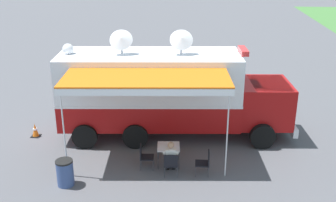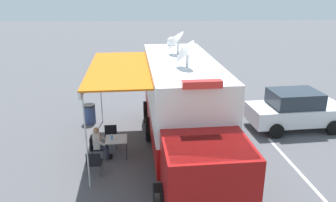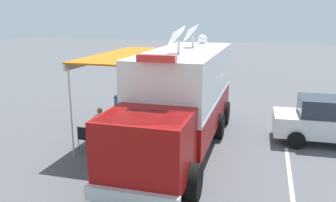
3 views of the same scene
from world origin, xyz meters
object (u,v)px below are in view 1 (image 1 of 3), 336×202
command_truck (168,91)px  water_bottle (171,146)px  folding_chair_beside_table (144,155)px  seated_responder (171,156)px  traffic_cone (35,130)px  car_behind_truck (135,76)px  folding_chair_at_table (171,163)px  folding_chair_spare_by_truck (205,161)px  folding_table (169,148)px  trash_bin (65,173)px

command_truck → water_bottle: bearing=5.8°
folding_chair_beside_table → seated_responder: seated_responder is taller
traffic_cone → car_behind_truck: 6.76m
folding_chair_at_table → traffic_cone: bearing=-114.9°
folding_chair_spare_by_truck → car_behind_truck: size_ratio=0.20×
car_behind_truck → folding_chair_spare_by_truck: bearing=23.7°
command_truck → folding_chair_at_table: command_truck is taller
folding_chair_spare_by_truck → car_behind_truck: 9.15m
command_truck → folding_chair_beside_table: 3.24m
folding_table → folding_chair_spare_by_truck: 1.46m
folding_chair_beside_table → seated_responder: (0.29, 0.97, 0.14)m
folding_chair_at_table → traffic_cone: folding_chair_at_table is taller
seated_responder → car_behind_truck: size_ratio=0.29×
water_bottle → seated_responder: (0.47, 0.04, -0.18)m
trash_bin → command_truck: bearing=142.7°
folding_table → folding_chair_spare_by_truck: folding_chair_spare_by_truck is taller
folding_chair_beside_table → trash_bin: 2.79m
water_bottle → folding_chair_beside_table: (0.17, -0.93, -0.32)m
folding_chair_at_table → folding_chair_beside_table: same height
water_bottle → traffic_cone: size_ratio=0.39×
folding_chair_at_table → seated_responder: size_ratio=0.70×
water_bottle → folding_chair_at_table: (0.65, 0.05, -0.32)m
water_bottle → folding_chair_spare_by_truck: bearing=69.1°
command_truck → folding_table: bearing=4.3°
traffic_cone → seated_responder: bearing=66.6°
command_truck → folding_table: command_truck is taller
folding_table → seated_responder: bearing=11.2°
trash_bin → traffic_cone: trash_bin is taller
command_truck → car_behind_truck: (-5.24, -2.18, -1.07)m
folding_chair_at_table → car_behind_truck: size_ratio=0.20×
command_truck → folding_chair_beside_table: bearing=-13.1°
folding_chair_at_table → seated_responder: 0.23m
folding_chair_beside_table → folding_chair_at_table: bearing=63.8°
car_behind_truck → water_bottle: bearing=17.2°
folding_chair_spare_by_truck → trash_bin: size_ratio=0.96×
water_bottle → folding_chair_spare_by_truck: (0.47, 1.23, -0.32)m
folding_chair_beside_table → seated_responder: size_ratio=0.70×
folding_chair_spare_by_truck → seated_responder: 1.20m
folding_chair_beside_table → car_behind_truck: bearing=-169.3°
water_bottle → folding_chair_at_table: water_bottle is taller
folding_chair_at_table → trash_bin: (0.81, -3.46, -0.06)m
command_truck → car_behind_truck: bearing=-157.4°
traffic_cone → water_bottle: bearing=70.4°
seated_responder → trash_bin: (1.00, -3.45, -0.20)m
traffic_cone → car_behind_truck: car_behind_truck is taller
command_truck → traffic_cone: 5.81m
water_bottle → car_behind_truck: 8.27m
folding_chair_spare_by_truck → trash_bin: bearing=-77.9°
folding_chair_beside_table → traffic_cone: bearing=-114.7°
water_bottle → folding_chair_beside_table: water_bottle is taller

